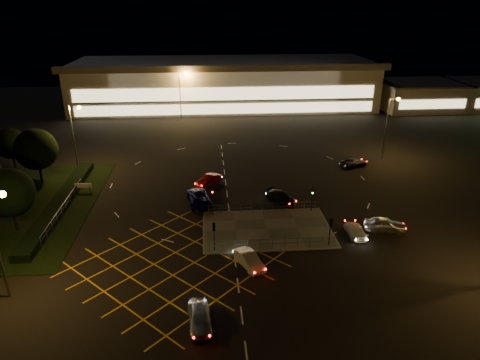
{
  "coord_description": "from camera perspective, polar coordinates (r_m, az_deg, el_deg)",
  "views": [
    {
      "loc": [
        -4.33,
        -43.94,
        23.76
      ],
      "look_at": [
        -0.27,
        7.92,
        2.0
      ],
      "focal_mm": 32.0,
      "sensor_mm": 36.0,
      "label": 1
    }
  ],
  "objects": [
    {
      "name": "car_right_silver",
      "position": [
        50.64,
        18.77,
        -5.61
      ],
      "size": [
        4.83,
        2.67,
        1.56
      ],
      "primitive_type": "imported",
      "rotation": [
        0.0,
        0.0,
        1.38
      ],
      "color": "#B0B2B7",
      "rests_on": "ground"
    },
    {
      "name": "car_far_dkgrey",
      "position": [
        54.88,
        5.48,
        -2.31
      ],
      "size": [
        4.1,
        4.74,
        1.31
      ],
      "primitive_type": "imported",
      "rotation": [
        0.0,
        0.0,
        0.62
      ],
      "color": "black",
      "rests_on": "ground"
    },
    {
      "name": "retail_unit_a",
      "position": [
        111.99,
        22.72,
        10.41
      ],
      "size": [
        18.8,
        14.8,
        6.35
      ],
      "color": "beige",
      "rests_on": "ground"
    },
    {
      "name": "grass_verge",
      "position": [
        60.14,
        -27.25,
        -3.22
      ],
      "size": [
        18.0,
        30.0,
        0.08
      ],
      "primitive_type": "cube",
      "color": "black",
      "rests_on": "ground"
    },
    {
      "name": "supermarket",
      "position": [
        107.58,
        -2.15,
        12.81
      ],
      "size": [
        72.0,
        26.5,
        10.5
      ],
      "color": "beige",
      "rests_on": "ground"
    },
    {
      "name": "signal_sw",
      "position": [
        43.56,
        -3.49,
        -6.76
      ],
      "size": [
        0.28,
        0.3,
        3.15
      ],
      "rotation": [
        0.0,
        0.0,
        3.14
      ],
      "color": "black",
      "rests_on": "pedestrian_island"
    },
    {
      "name": "streetlight_nw",
      "position": [
        67.1,
        -21.1,
        6.32
      ],
      "size": [
        1.78,
        0.56,
        10.03
      ],
      "color": "slate",
      "rests_on": "ground"
    },
    {
      "name": "car_queue_white",
      "position": [
        42.03,
        1.23,
        -10.6
      ],
      "size": [
        3.0,
        4.4,
        1.37
      ],
      "primitive_type": "imported",
      "rotation": [
        0.0,
        0.0,
        0.41
      ],
      "color": "silver",
      "rests_on": "ground"
    },
    {
      "name": "hedge",
      "position": [
        58.17,
        -22.79,
        -2.76
      ],
      "size": [
        2.0,
        26.0,
        1.0
      ],
      "primitive_type": "cube",
      "color": "black",
      "rests_on": "ground"
    },
    {
      "name": "car_near_silver",
      "position": [
        35.55,
        -5.43,
        -17.76
      ],
      "size": [
        2.14,
        4.54,
        1.5
      ],
      "primitive_type": "imported",
      "rotation": [
        0.0,
        0.0,
        0.09
      ],
      "color": "silver",
      "rests_on": "ground"
    },
    {
      "name": "ground",
      "position": [
        50.14,
        1.02,
        -5.59
      ],
      "size": [
        180.0,
        180.0,
        0.0
      ],
      "primitive_type": "plane",
      "color": "black",
      "rests_on": "ground"
    },
    {
      "name": "signal_ne",
      "position": [
        52.15,
        9.62,
        -1.86
      ],
      "size": [
        0.28,
        0.3,
        3.15
      ],
      "color": "black",
      "rests_on": "pedestrian_island"
    },
    {
      "name": "car_approach_white",
      "position": [
        48.79,
        15.15,
        -6.5
      ],
      "size": [
        1.82,
        4.23,
        1.22
      ],
      "primitive_type": "imported",
      "rotation": [
        0.0,
        0.0,
        3.11
      ],
      "color": "silver",
      "rests_on": "ground"
    },
    {
      "name": "tree_e",
      "position": [
        52.59,
        -28.43,
        -1.51
      ],
      "size": [
        5.4,
        5.4,
        7.35
      ],
      "color": "black",
      "rests_on": "ground"
    },
    {
      "name": "pedestrian_island",
      "position": [
        48.59,
        3.61,
        -6.54
      ],
      "size": [
        14.0,
        9.0,
        0.12
      ],
      "primitive_type": "cube",
      "color": "#4C4944",
      "rests_on": "ground"
    },
    {
      "name": "streetlight_far_right",
      "position": [
        101.63,
        15.97,
        12.11
      ],
      "size": [
        1.78,
        0.56,
        10.03
      ],
      "color": "slate",
      "rests_on": "ground"
    },
    {
      "name": "streetlight_far_left",
      "position": [
        93.68,
        -7.77,
        11.92
      ],
      "size": [
        1.78,
        0.56,
        10.03
      ],
      "color": "slate",
      "rests_on": "ground"
    },
    {
      "name": "signal_se",
      "position": [
        45.27,
        11.96,
        -6.04
      ],
      "size": [
        0.28,
        0.3,
        3.15
      ],
      "rotation": [
        0.0,
        0.0,
        3.14
      ],
      "color": "black",
      "rests_on": "pedestrian_island"
    },
    {
      "name": "car_east_grey",
      "position": [
        68.78,
        14.92,
        2.25
      ],
      "size": [
        4.93,
        3.56,
        1.25
      ],
      "primitive_type": "imported",
      "rotation": [
        0.0,
        0.0,
        1.94
      ],
      "color": "black",
      "rests_on": "ground"
    },
    {
      "name": "car_circ_red",
      "position": [
        59.94,
        -4.19,
        -0.0
      ],
      "size": [
        3.89,
        4.04,
        1.37
      ],
      "primitive_type": "imported",
      "rotation": [
        0.0,
        0.0,
        5.54
      ],
      "color": "maroon",
      "rests_on": "ground"
    },
    {
      "name": "tree_d",
      "position": [
        73.2,
        -28.27,
        4.31
      ],
      "size": [
        4.68,
        4.68,
        6.37
      ],
      "color": "black",
      "rests_on": "ground"
    },
    {
      "name": "car_left_blue",
      "position": [
        54.23,
        -5.49,
        -2.5
      ],
      "size": [
        3.49,
        5.9,
        1.54
      ],
      "primitive_type": "imported",
      "rotation": [
        0.0,
        0.0,
        0.18
      ],
      "color": "#0E0F57",
      "rests_on": "ground"
    },
    {
      "name": "signal_nw",
      "position": [
        50.67,
        -3.69,
        -2.32
      ],
      "size": [
        0.28,
        0.3,
        3.15
      ],
      "color": "black",
      "rests_on": "pedestrian_island"
    },
    {
      "name": "streetlight_ne",
      "position": [
        72.19,
        19.34,
        7.64
      ],
      "size": [
        1.78,
        0.56,
        10.03
      ],
      "color": "slate",
      "rests_on": "ground"
    },
    {
      "name": "tree_c",
      "position": [
        65.36,
        -25.54,
        3.71
      ],
      "size": [
        5.76,
        5.76,
        7.84
      ],
      "color": "black",
      "rests_on": "ground"
    }
  ]
}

